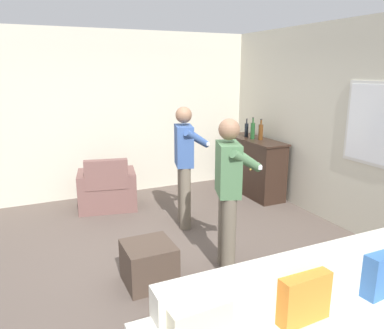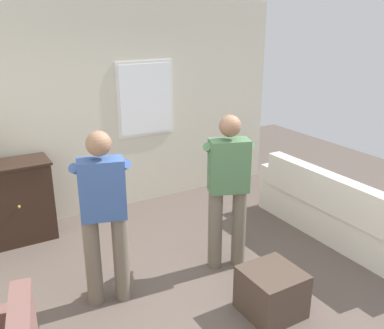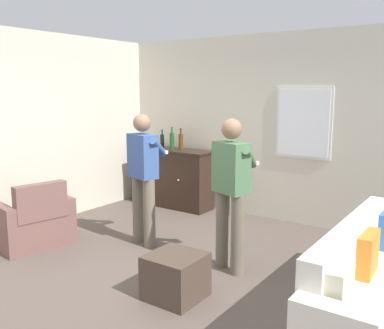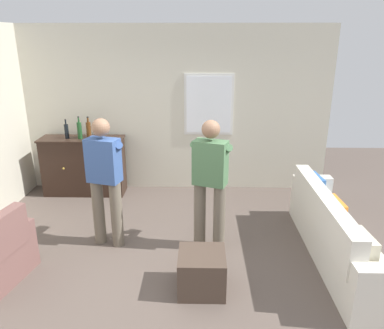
{
  "view_description": "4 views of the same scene",
  "coord_description": "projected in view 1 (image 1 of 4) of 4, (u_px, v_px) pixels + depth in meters",
  "views": [
    {
      "loc": [
        3.78,
        -1.35,
        2.16
      ],
      "look_at": [
        0.14,
        0.32,
        1.14
      ],
      "focal_mm": 35.0,
      "sensor_mm": 36.0,
      "label": 1
    },
    {
      "loc": [
        -1.86,
        -2.77,
        2.6
      ],
      "look_at": [
        0.04,
        0.47,
        1.28
      ],
      "focal_mm": 40.0,
      "sensor_mm": 36.0,
      "label": 2
    },
    {
      "loc": [
        2.76,
        -3.36,
        1.98
      ],
      "look_at": [
        0.18,
        0.31,
        1.19
      ],
      "focal_mm": 40.0,
      "sensor_mm": 36.0,
      "label": 3
    },
    {
      "loc": [
        0.4,
        -3.71,
        2.6
      ],
      "look_at": [
        0.3,
        0.52,
        1.15
      ],
      "focal_mm": 35.0,
      "sensor_mm": 36.0,
      "label": 4
    }
  ],
  "objects": [
    {
      "name": "wall_side_left",
      "position": [
        107.0,
        115.0,
        6.4
      ],
      "size": [
        0.12,
        5.2,
        2.8
      ],
      "primitive_type": "cube",
      "color": "beige",
      "rests_on": "ground"
    },
    {
      "name": "ground",
      "position": [
        163.0,
        258.0,
        4.4
      ],
      "size": [
        10.4,
        10.4,
        0.0
      ],
      "primitive_type": "plane",
      "color": "brown"
    },
    {
      "name": "bottle_spirits_clear",
      "position": [
        253.0,
        130.0,
        6.44
      ],
      "size": [
        0.08,
        0.08,
        0.37
      ],
      "color": "#1E4C23",
      "rests_on": "sideboard_cabinet"
    },
    {
      "name": "armchair",
      "position": [
        107.0,
        191.0,
        5.91
      ],
      "size": [
        0.8,
        0.99,
        0.85
      ],
      "color": "brown",
      "rests_on": "ground"
    },
    {
      "name": "person_standing_right",
      "position": [
        229.0,
        189.0,
        3.94
      ],
      "size": [
        0.52,
        0.52,
        1.68
      ],
      "color": "#6B6051",
      "rests_on": "ground"
    },
    {
      "name": "person_standing_left",
      "position": [
        185.0,
        161.0,
        5.12
      ],
      "size": [
        0.54,
        0.52,
        1.68
      ],
      "color": "#6B6051",
      "rests_on": "ground"
    },
    {
      "name": "bottle_wine_green",
      "position": [
        261.0,
        132.0,
        6.36
      ],
      "size": [
        0.08,
        0.08,
        0.36
      ],
      "color": "#593314",
      "rests_on": "sideboard_cabinet"
    },
    {
      "name": "ottoman",
      "position": [
        149.0,
        264.0,
        3.85
      ],
      "size": [
        0.5,
        0.5,
        0.43
      ],
      "primitive_type": "cube",
      "color": "#47382D",
      "rests_on": "ground"
    },
    {
      "name": "bottle_liquor_amber",
      "position": [
        246.0,
        130.0,
        6.65
      ],
      "size": [
        0.07,
        0.07,
        0.32
      ],
      "color": "black",
      "rests_on": "sideboard_cabinet"
    },
    {
      "name": "wall_back_with_window",
      "position": [
        343.0,
        126.0,
        5.12
      ],
      "size": [
        5.2,
        0.15,
        2.8
      ],
      "color": "beige",
      "rests_on": "ground"
    },
    {
      "name": "sideboard_cabinet",
      "position": [
        253.0,
        166.0,
        6.61
      ],
      "size": [
        1.39,
        0.49,
        0.99
      ],
      "color": "black",
      "rests_on": "ground"
    }
  ]
}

